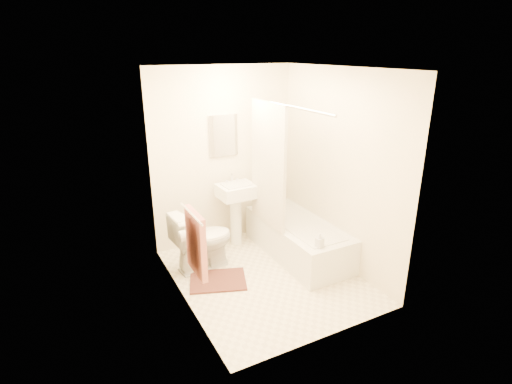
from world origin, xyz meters
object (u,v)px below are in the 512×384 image
bathtub (298,238)px  toilet (203,240)px  sink (236,212)px  bath_mat (218,280)px  soap_bottle (320,240)px

bathtub → toilet: bearing=167.9°
sink → bathtub: bearing=-50.7°
bath_mat → toilet: bearing=94.0°
toilet → bathtub: (1.22, -0.26, -0.14)m
toilet → sink: (0.64, 0.39, 0.10)m
toilet → sink: sink is taller
sink → toilet: bearing=-151.4°
sink → soap_bottle: bearing=-75.3°
soap_bottle → toilet: bearing=138.0°
toilet → bath_mat: 0.54m
sink → bathtub: sink is taller
bathtub → bath_mat: (-1.19, -0.13, -0.22)m
bath_mat → soap_bottle: (1.03, -0.56, 0.53)m
bath_mat → soap_bottle: soap_bottle is taller
bath_mat → soap_bottle: bearing=-28.4°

